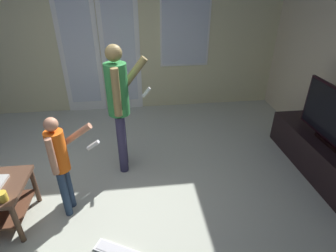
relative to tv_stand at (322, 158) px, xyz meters
The scene contains 8 objects.
ground_plane 2.76m from the tv_stand, behind, with size 6.22×5.07×0.02m, color #B3B8A6.
wall_back_with_doors 3.72m from the tv_stand, 139.70° to the left, with size 6.22×0.09×2.77m.
tv_stand is the anchor object (origin of this frame).
flat_screen_tv 0.56m from the tv_stand, 114.70° to the left, with size 0.08×1.14×0.67m.
person_adult 2.61m from the tv_stand, behind, with size 0.52×0.44×1.59m.
person_child 3.07m from the tv_stand, behind, with size 0.48×0.30×1.12m.
loose_keyboard 2.67m from the tv_stand, 161.34° to the right, with size 0.45×0.32×0.02m.
cup_by_laptop 3.54m from the tv_stand, behind, with size 0.08×0.08×0.09m, color gold.
Camera 1 is at (0.49, -2.28, 2.22)m, focal length 28.89 mm.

